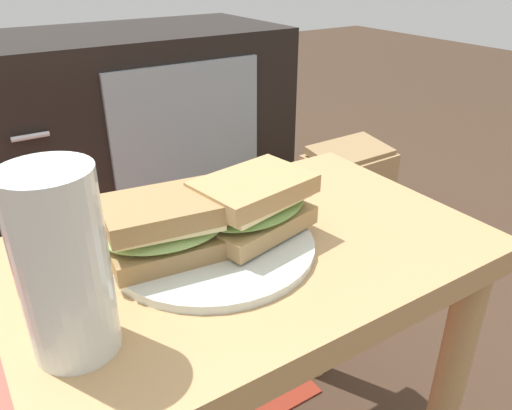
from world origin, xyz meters
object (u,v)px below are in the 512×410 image
sandwich_front (165,227)px  sandwich_back (254,204)px  tv_cabinet (119,136)px  beer_glass (64,269)px  plate (212,245)px  paper_bag (346,201)px

sandwich_front → sandwich_back: size_ratio=0.92×
tv_cabinet → sandwich_front: tv_cabinet is taller
tv_cabinet → beer_glass: beer_glass is taller
sandwich_front → beer_glass: (-0.12, -0.08, 0.04)m
plate → paper_bag: bearing=34.8°
tv_cabinet → beer_glass: 1.10m
sandwich_back → paper_bag: (0.60, 0.46, -0.35)m
tv_cabinet → sandwich_back: 0.97m
sandwich_front → beer_glass: 0.15m
plate → sandwich_back: 0.07m
sandwich_front → sandwich_back: sandwich_back is taller
plate → sandwich_front: size_ratio=1.63×
tv_cabinet → sandwich_front: 0.98m
sandwich_back → paper_bag: bearing=37.5°
plate → beer_glass: (-0.18, -0.08, 0.08)m
tv_cabinet → paper_bag: (0.47, -0.48, -0.14)m
plate → paper_bag: plate is taller
tv_cabinet → beer_glass: bearing=-110.0°
sandwich_front → paper_bag: size_ratio=0.46×
plate → sandwich_back: bearing=-6.8°
beer_glass → plate: bearing=23.6°
sandwich_back → beer_glass: size_ratio=0.94×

